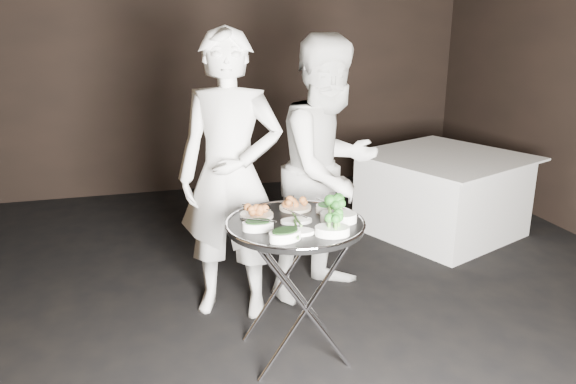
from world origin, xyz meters
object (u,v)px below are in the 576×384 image
object	(u,v)px
dining_table	(442,194)
waiter_left	(230,177)
serving_tray	(295,224)
waiter_right	(329,169)
tray_stand	(295,283)

from	to	relation	value
dining_table	waiter_left	bearing A→B (deg)	-156.41
serving_tray	waiter_right	size ratio (longest dim) A/B	0.43
tray_stand	serving_tray	world-z (taller)	serving_tray
serving_tray	waiter_right	world-z (taller)	waiter_right
waiter_left	waiter_right	world-z (taller)	waiter_left
waiter_right	tray_stand	bearing A→B (deg)	-146.65
serving_tray	dining_table	size ratio (longest dim) A/B	0.61
tray_stand	waiter_left	xyz separation A→B (m)	(-0.25, 0.63, 0.48)
waiter_right	dining_table	distance (m)	1.69
waiter_right	dining_table	world-z (taller)	waiter_right
waiter_left	dining_table	size ratio (longest dim) A/B	1.45
tray_stand	dining_table	xyz separation A→B (m)	(1.84, 1.54, -0.08)
serving_tray	dining_table	bearing A→B (deg)	39.92
serving_tray	waiter_right	xyz separation A→B (m)	(0.45, 0.73, 0.09)
tray_stand	serving_tray	bearing A→B (deg)	-12.53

